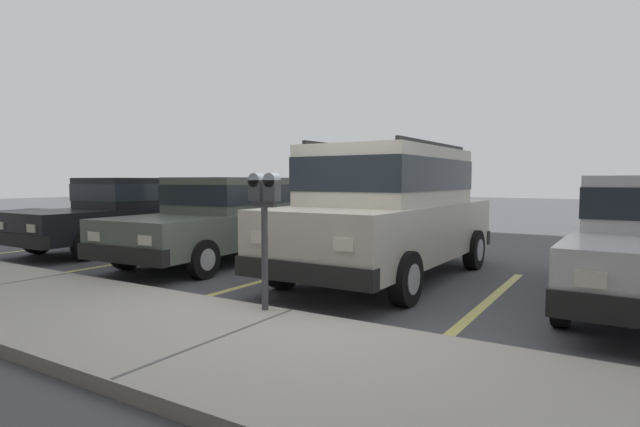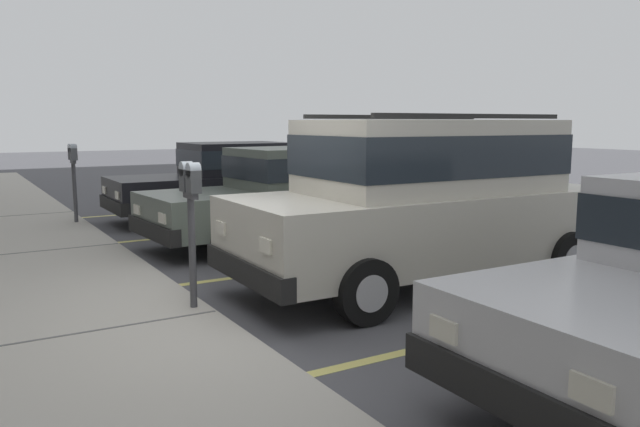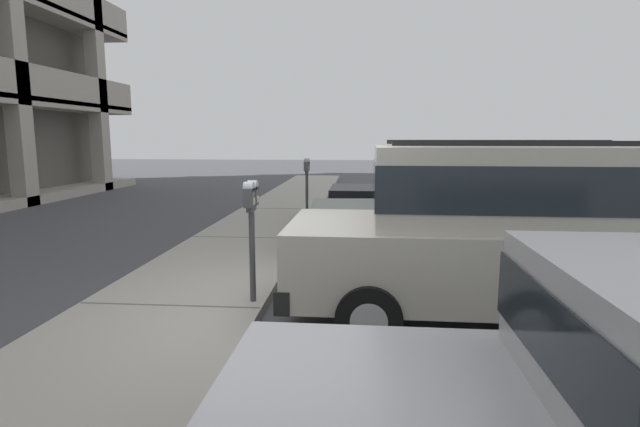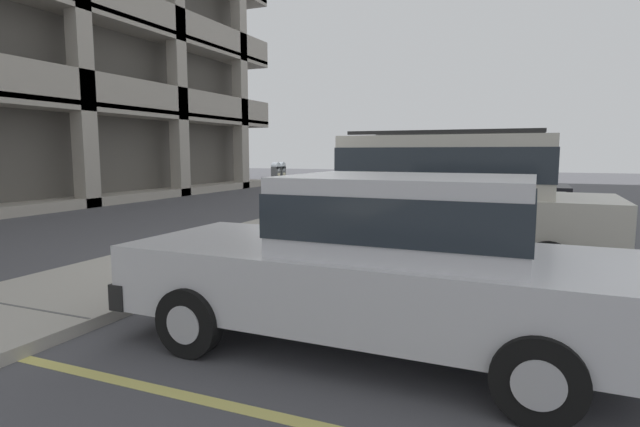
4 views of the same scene
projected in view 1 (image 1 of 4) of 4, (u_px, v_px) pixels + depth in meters
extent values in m
cube|color=#4C4C51|center=(303.00, 321.00, 5.46)|extent=(80.00, 80.00, 0.10)
cube|color=#ADA89E|center=(220.00, 344.00, 4.35)|extent=(40.00, 2.20, 0.12)
cube|color=#606060|center=(220.00, 337.00, 4.35)|extent=(0.03, 2.16, 0.00)
cube|color=#DBD16B|center=(481.00, 308.00, 5.82)|extent=(0.12, 4.80, 0.01)
cube|color=#DBD16B|center=(267.00, 280.00, 7.47)|extent=(0.12, 4.80, 0.01)
cube|color=#DBD16B|center=(131.00, 262.00, 9.12)|extent=(0.12, 4.80, 0.01)
cube|color=#DBD16B|center=(36.00, 249.00, 10.76)|extent=(0.12, 4.80, 0.01)
cube|color=beige|center=(388.00, 230.00, 7.57)|extent=(1.91, 4.73, 0.80)
cube|color=beige|center=(390.00, 176.00, 7.56)|extent=(1.66, 2.94, 0.84)
cube|color=#232B33|center=(390.00, 175.00, 7.56)|extent=(1.68, 2.96, 0.46)
cube|color=black|center=(302.00, 272.00, 5.65)|extent=(1.88, 0.19, 0.24)
cube|color=black|center=(439.00, 235.00, 9.54)|extent=(1.88, 0.19, 0.24)
cube|color=silver|center=(260.00, 238.00, 5.89)|extent=(0.24, 0.03, 0.14)
cube|color=silver|center=(343.00, 244.00, 5.27)|extent=(0.24, 0.03, 0.14)
cylinder|color=black|center=(283.00, 265.00, 6.86)|extent=(0.21, 0.66, 0.66)
cylinder|color=#B2B2B7|center=(283.00, 265.00, 6.86)|extent=(0.23, 0.37, 0.36)
cylinder|color=black|center=(406.00, 278.00, 5.89)|extent=(0.21, 0.66, 0.66)
cylinder|color=#B2B2B7|center=(406.00, 278.00, 5.89)|extent=(0.23, 0.37, 0.36)
cylinder|color=black|center=(377.00, 242.00, 9.31)|extent=(0.21, 0.66, 0.66)
cylinder|color=#B2B2B7|center=(377.00, 242.00, 9.31)|extent=(0.23, 0.37, 0.36)
cylinder|color=black|center=(474.00, 250.00, 8.34)|extent=(0.21, 0.66, 0.66)
cylinder|color=#B2B2B7|center=(474.00, 250.00, 8.34)|extent=(0.23, 0.37, 0.36)
cube|color=black|center=(350.00, 147.00, 7.90)|extent=(0.09, 2.62, 0.05)
cube|color=black|center=(434.00, 144.00, 7.16)|extent=(0.09, 2.62, 0.05)
cube|color=silver|center=(591.00, 279.00, 4.17)|extent=(0.24, 0.03, 0.14)
cylinder|color=black|center=(562.00, 297.00, 5.07)|extent=(0.17, 0.60, 0.60)
cylinder|color=#B2B2B7|center=(562.00, 297.00, 5.07)|extent=(0.18, 0.33, 0.33)
cylinder|color=black|center=(585.00, 261.00, 7.37)|extent=(0.17, 0.60, 0.60)
cylinder|color=#B2B2B7|center=(585.00, 261.00, 7.37)|extent=(0.18, 0.33, 0.33)
cube|color=#5B665B|center=(219.00, 229.00, 9.08)|extent=(1.97, 4.50, 0.60)
cube|color=#5B665B|center=(229.00, 195.00, 9.31)|extent=(1.62, 2.07, 0.64)
cube|color=#232B33|center=(229.00, 194.00, 9.31)|extent=(1.64, 2.10, 0.35)
cube|color=black|center=(122.00, 254.00, 7.19)|extent=(1.74, 0.27, 0.24)
cube|color=black|center=(282.00, 229.00, 11.00)|extent=(1.74, 0.27, 0.24)
cube|color=silver|center=(94.00, 236.00, 7.38)|extent=(0.24, 0.05, 0.14)
cube|color=silver|center=(145.00, 240.00, 6.89)|extent=(0.24, 0.05, 0.14)
cylinder|color=black|center=(126.00, 252.00, 8.29)|extent=(0.20, 0.61, 0.60)
cylinder|color=#B2B2B7|center=(126.00, 252.00, 8.29)|extent=(0.20, 0.34, 0.33)
cylinder|color=black|center=(204.00, 259.00, 7.51)|extent=(0.20, 0.61, 0.60)
cylinder|color=#B2B2B7|center=(204.00, 259.00, 7.51)|extent=(0.20, 0.34, 0.33)
cylinder|color=black|center=(230.00, 236.00, 10.70)|extent=(0.20, 0.61, 0.60)
cylinder|color=#B2B2B7|center=(230.00, 236.00, 10.70)|extent=(0.20, 0.34, 0.33)
cylinder|color=black|center=(296.00, 240.00, 9.92)|extent=(0.20, 0.61, 0.60)
cylinder|color=#B2B2B7|center=(296.00, 240.00, 9.92)|extent=(0.20, 0.34, 0.33)
cube|color=black|center=(122.00, 222.00, 10.76)|extent=(1.70, 4.40, 0.60)
cube|color=black|center=(133.00, 193.00, 10.98)|extent=(1.50, 1.98, 0.64)
cube|color=#232B33|center=(133.00, 192.00, 10.97)|extent=(1.52, 2.00, 0.35)
cube|color=black|center=(18.00, 240.00, 8.94)|extent=(1.73, 0.16, 0.24)
cube|color=black|center=(196.00, 223.00, 12.61)|extent=(1.73, 0.16, 0.24)
cube|color=silver|center=(0.00, 225.00, 9.16)|extent=(0.24, 0.03, 0.14)
cube|color=silver|center=(31.00, 228.00, 8.60)|extent=(0.24, 0.03, 0.14)
cylinder|color=black|center=(38.00, 239.00, 10.06)|extent=(0.16, 0.60, 0.60)
cylinder|color=#B2B2B7|center=(38.00, 239.00, 10.06)|extent=(0.18, 0.33, 0.33)
cylinder|color=black|center=(88.00, 245.00, 9.19)|extent=(0.16, 0.60, 0.60)
cylinder|color=#B2B2B7|center=(88.00, 245.00, 9.19)|extent=(0.18, 0.33, 0.33)
cylinder|color=black|center=(148.00, 228.00, 12.38)|extent=(0.16, 0.60, 0.60)
cylinder|color=#B2B2B7|center=(148.00, 228.00, 12.38)|extent=(0.18, 0.33, 0.33)
cylinder|color=black|center=(196.00, 232.00, 11.50)|extent=(0.16, 0.60, 0.60)
cylinder|color=#B2B2B7|center=(196.00, 232.00, 11.50)|extent=(0.18, 0.33, 0.33)
cylinder|color=#47474C|center=(265.00, 259.00, 5.25)|extent=(0.07, 0.07, 1.09)
cube|color=#47474C|center=(264.00, 204.00, 5.21)|extent=(0.28, 0.06, 0.06)
cube|color=#424447|center=(272.00, 191.00, 5.15)|extent=(0.15, 0.11, 0.22)
cylinder|color=#9EA8B2|center=(272.00, 180.00, 5.14)|extent=(0.15, 0.11, 0.15)
cube|color=#B7B293|center=(275.00, 194.00, 5.20)|extent=(0.08, 0.01, 0.08)
cube|color=#424447|center=(257.00, 191.00, 5.25)|extent=(0.15, 0.11, 0.22)
cylinder|color=#9EA8B2|center=(257.00, 180.00, 5.24)|extent=(0.15, 0.11, 0.15)
cube|color=#B7B293|center=(260.00, 194.00, 5.30)|extent=(0.08, 0.01, 0.08)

